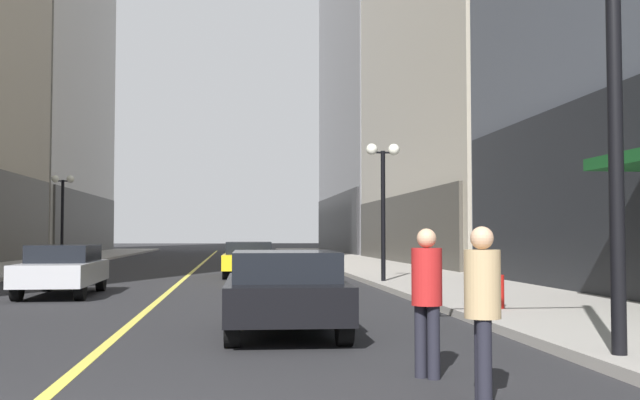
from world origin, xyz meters
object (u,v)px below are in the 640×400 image
Objects in this scene: car_black at (284,289)px; car_silver at (63,268)px; car_yellow at (249,258)px; fire_hydrant_right at (497,295)px; pedestrian_in_red_jacket at (427,291)px; street_lamp_right_mid at (383,181)px; traffic_light_near_right at (531,54)px; street_lamp_left_far at (63,200)px; pedestrian_in_tan_trench at (483,301)px.

car_silver is (-5.24, 8.20, -0.00)m from car_black.
car_yellow is 5.86× the size of fire_hydrant_right.
pedestrian_in_red_jacket is at bearing -85.45° from car_yellow.
car_black is at bearing -109.06° from street_lamp_right_mid.
traffic_light_near_right reaches higher than street_lamp_left_far.
street_lamp_left_far is 5.54× the size of fire_hydrant_right.
street_lamp_right_mid reaches higher than car_black.
traffic_light_near_right is 30.71m from street_lamp_left_far.
car_silver is 9.78m from street_lamp_right_mid.
street_lamp_left_far reaches higher than car_silver.
street_lamp_right_mid is (2.27, 16.19, 2.29)m from pedestrian_in_tan_trench.
fire_hydrant_right is (4.29, 2.16, -0.32)m from car_black.
pedestrian_in_red_jacket is 30.66m from street_lamp_left_far.
car_black is 26.60m from street_lamp_left_far.
street_lamp_right_mid is (1.05, 14.43, -0.49)m from traffic_light_near_right.
pedestrian_in_tan_trench is 0.29× the size of traffic_light_near_right.
pedestrian_in_red_jacket is 0.29× the size of traffic_light_near_right.
traffic_light_near_right reaches higher than car_yellow.
car_silver and car_yellow have the same top height.
street_lamp_left_far reaches higher than car_yellow.
street_lamp_right_mid reaches higher than pedestrian_in_tan_trench.
traffic_light_near_right reaches higher than car_black.
fire_hydrant_right is (2.77, 7.39, -0.57)m from pedestrian_in_tan_trench.
pedestrian_in_red_jacket reaches higher than car_silver.
street_lamp_left_far is 1.00× the size of street_lamp_right_mid.
pedestrian_in_tan_trench is 3.51m from traffic_light_near_right.
pedestrian_in_red_jacket is at bearing -71.03° from car_black.
fire_hydrant_right is at bearing -72.14° from car_yellow.
car_yellow is at bearing 90.96° from car_black.
pedestrian_in_tan_trench reaches higher than car_yellow.
car_yellow is 20.25m from pedestrian_in_red_jacket.
street_lamp_right_mid reaches higher than car_yellow.
street_lamp_right_mid is at bearing 85.84° from traffic_light_near_right.
car_silver is at bearing 116.71° from pedestrian_in_tan_trench.
car_black is at bearing -153.30° from fire_hydrant_right.
car_silver is 14.46m from traffic_light_near_right.
street_lamp_left_far is at bearing 132.57° from street_lamp_right_mid.
fire_hydrant_right is (1.55, 5.63, -3.34)m from traffic_light_near_right.
pedestrian_in_tan_trench reaches higher than car_black.
traffic_light_near_right is at bearing -94.16° from street_lamp_right_mid.
pedestrian_in_tan_trench is 7.91m from fire_hydrant_right.
pedestrian_in_red_jacket is at bearing 97.55° from pedestrian_in_tan_trench.
pedestrian_in_red_jacket is 3.14m from traffic_light_near_right.
street_lamp_left_far is at bearing 109.78° from pedestrian_in_red_jacket.
car_silver is at bearing 118.58° from pedestrian_in_red_jacket.
street_lamp_right_mid reaches higher than pedestrian_in_red_jacket.
street_lamp_right_mid is at bearing 70.94° from car_black.
car_yellow is (4.97, 8.11, 0.00)m from car_silver.
fire_hydrant_right is at bearing 69.42° from pedestrian_in_tan_trench.
street_lamp_right_mid is at bearing -47.43° from street_lamp_left_far.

